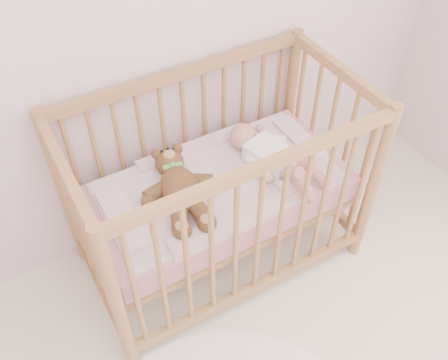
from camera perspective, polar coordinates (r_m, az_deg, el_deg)
wall_back at (r=2.07m, az=-17.98°, el=17.85°), size 4.00×0.02×2.70m
crib at (r=2.39m, az=-0.59°, el=-1.27°), size 1.36×0.76×1.00m
mattress at (r=2.40m, az=-0.59°, el=-1.51°), size 1.22×0.62×0.13m
blanket at (r=2.35m, az=-0.60°, el=-0.27°), size 1.10×0.58×0.06m
baby at (r=2.39m, az=5.28°, el=2.98°), size 0.44×0.65×0.14m
teddy_bear at (r=2.21m, az=-5.01°, el=-0.94°), size 0.46×0.59×0.15m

